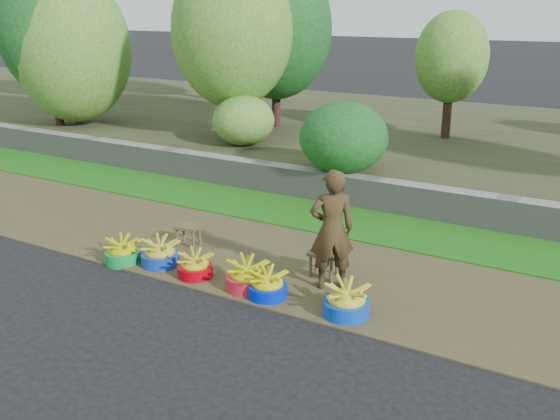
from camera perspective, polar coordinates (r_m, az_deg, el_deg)
The scene contains 15 objects.
ground_plane at distance 7.49m, azimuth -3.80°, elevation -8.41°, with size 120.00×120.00×0.00m, color black.
dirt_shoulder at distance 8.45m, azimuth 0.96°, elevation -5.07°, with size 80.00×2.50×0.02m, color #4B4126.
grass_verge at distance 10.12m, azimuth 6.54°, elevation -1.11°, with size 80.00×1.50×0.04m, color #1E6914.
retaining_wall at distance 10.78m, azimuth 8.43°, elevation 1.47°, with size 80.00×0.35×0.55m, color gray.
earth_bank at distance 15.32m, azimuth 15.44°, elevation 5.92°, with size 80.00×10.00×0.50m, color #393B23.
vegetation at distance 12.69m, azimuth 15.43°, elevation 14.16°, with size 34.51×8.07×4.21m.
basin_a at distance 8.75m, azimuth -14.20°, elevation -3.74°, with size 0.48×0.48×0.36m.
basin_b at distance 8.54m, azimuth -10.90°, elevation -3.99°, with size 0.51×0.51×0.38m.
basin_c at distance 8.12m, azimuth -7.77°, elevation -5.14°, with size 0.46×0.46×0.34m.
basin_d at distance 7.71m, azimuth -3.04°, elevation -6.11°, with size 0.53×0.53×0.39m.
basin_e at distance 7.51m, azimuth -1.15°, elevation -6.93°, with size 0.48×0.48×0.36m.
basin_f at distance 7.12m, azimuth 6.11°, elevation -8.36°, with size 0.53×0.53×0.40m.
stool_left at distance 9.12m, azimuth -8.41°, elevation -1.76°, with size 0.38×0.31×0.31m.
stool_right at distance 8.03m, azimuth 4.04°, elevation -4.28°, with size 0.39×0.31×0.33m.
vendor_woman at distance 7.55m, azimuth 4.75°, elevation -1.81°, with size 0.55×0.36×1.50m, color black.
Camera 1 is at (3.79, -5.51, 3.36)m, focal length 40.00 mm.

